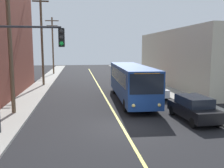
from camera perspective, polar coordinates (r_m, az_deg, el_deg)
The scene contains 14 objects.
ground_plane at distance 14.95m, azimuth 2.55°, elevation -10.17°, with size 120.00×120.00×0.00m, color black.
sidewalk_left at distance 24.83m, azimuth -18.61°, elevation -3.03°, with size 2.50×90.00×0.15m, color gray.
sidewalk_right at distance 26.31m, azimuth 14.20°, elevation -2.24°, with size 2.50×90.00×0.15m, color gray.
lane_stripe_center at distance 29.44m, azimuth -2.78°, elevation -1.05°, with size 0.16×60.00×0.01m, color #D8CC4C.
building_right_warehouse at distance 35.06m, azimuth 21.34°, elevation 5.62°, with size 12.00×22.58×7.02m.
city_bus at distance 22.52m, azimuth 4.44°, elevation 0.76°, with size 3.01×12.23×3.20m.
parked_car_black at distance 17.13m, azimuth 18.41°, elevation -5.28°, with size 1.97×4.47×1.62m.
parked_car_white at distance 24.23m, azimuth 9.48°, elevation -1.13°, with size 1.83×4.41×1.62m.
parked_car_red at distance 30.10m, azimuth 6.55°, elevation 0.71°, with size 1.90×4.44×1.62m.
utility_pole_near at distance 18.64m, azimuth -22.75°, elevation 11.06°, with size 2.40×0.28×10.38m.
utility_pole_mid at distance 32.42m, azimuth -16.02°, elevation 11.20°, with size 2.40×0.28×11.86m.
utility_pole_far at distance 46.89m, azimuth -13.61°, elevation 9.21°, with size 2.40×0.28×10.25m.
traffic_signal_left_corner at distance 13.97m, azimuth -19.62°, elevation 6.08°, with size 3.75×0.48×6.00m.
fire_hydrant at distance 22.16m, azimuth 17.49°, elevation -2.94°, with size 0.44×0.26×0.84m.
Camera 1 is at (-2.62, -13.95, 4.68)m, focal length 39.34 mm.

